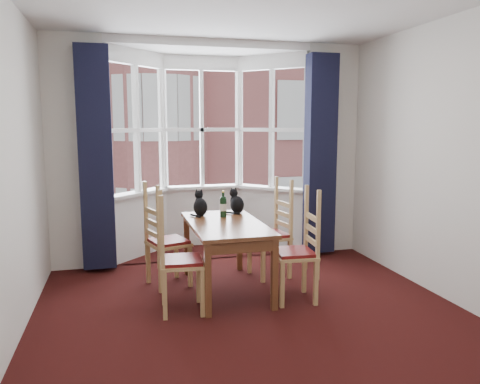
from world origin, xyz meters
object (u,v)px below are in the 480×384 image
object	(u,v)px
chair_right_near	(303,254)
chair_right_far	(276,235)
cat_right	(237,203)
dining_table	(226,231)
wine_bottle	(223,206)
chair_left_near	(172,263)
candle_tall	(144,186)
chair_left_far	(161,244)
cat_left	(200,206)

from	to	relation	value
chair_right_near	chair_right_far	xyz separation A→B (m)	(-0.00, 0.80, 0.00)
chair_right_far	cat_right	world-z (taller)	cat_right
dining_table	chair_right_near	bearing A→B (deg)	-33.19
cat_right	wine_bottle	distance (m)	0.28
chair_left_near	dining_table	bearing A→B (deg)	35.37
dining_table	candle_tall	xyz separation A→B (m)	(-0.75, 1.57, 0.29)
wine_bottle	chair_left_near	bearing A→B (deg)	-131.80
candle_tall	chair_left_far	bearing A→B (deg)	-86.05
chair_left_near	cat_right	distance (m)	1.31
chair_right_near	chair_left_near	bearing A→B (deg)	179.36
chair_right_near	candle_tall	xyz separation A→B (m)	(-1.43, 2.02, 0.47)
chair_right_far	cat_right	bearing A→B (deg)	163.46
chair_right_near	candle_tall	size ratio (longest dim) A/B	6.69
dining_table	chair_right_far	world-z (taller)	chair_right_far
cat_left	chair_right_far	bearing A→B (deg)	-5.35
chair_right_far	dining_table	bearing A→B (deg)	-152.77
chair_left_near	cat_right	world-z (taller)	cat_right
chair_right_near	cat_right	distance (m)	1.10
dining_table	chair_left_near	world-z (taller)	chair_left_near
chair_left_near	chair_right_near	distance (m)	1.30
chair_right_near	cat_left	world-z (taller)	cat_left
chair_right_near	cat_right	bearing A→B (deg)	115.61
dining_table	chair_left_near	distance (m)	0.77
chair_right_far	candle_tall	bearing A→B (deg)	139.64
chair_left_far	cat_right	bearing A→B (deg)	12.11
chair_left_far	candle_tall	xyz separation A→B (m)	(-0.09, 1.28, 0.47)
wine_bottle	candle_tall	distance (m)	1.50
candle_tall	chair_left_near	bearing A→B (deg)	-86.22
chair_right_far	wine_bottle	distance (m)	0.76
chair_left_near	cat_right	xyz separation A→B (m)	(0.85, 0.92, 0.38)
chair_right_far	chair_right_near	bearing A→B (deg)	-89.72
chair_right_far	cat_right	xyz separation A→B (m)	(-0.44, 0.13, 0.38)
candle_tall	chair_right_far	bearing A→B (deg)	-40.36
chair_right_near	cat_right	size ratio (longest dim) A/B	3.06
chair_left_near	chair_right_near	xyz separation A→B (m)	(1.30, -0.01, 0.00)
cat_left	wine_bottle	distance (m)	0.27
chair_left_near	cat_left	world-z (taller)	cat_left
dining_table	cat_right	xyz separation A→B (m)	(0.24, 0.48, 0.21)
chair_left_near	chair_left_far	xyz separation A→B (m)	(-0.04, 0.73, 0.00)
chair_left_far	chair_right_far	distance (m)	1.34
chair_left_near	chair_right_far	world-z (taller)	same
wine_bottle	candle_tall	xyz separation A→B (m)	(-0.78, 1.27, 0.08)
cat_right	chair_right_near	bearing A→B (deg)	-64.39
wine_bottle	dining_table	bearing A→B (deg)	-97.47
chair_right_near	chair_right_far	size ratio (longest dim) A/B	1.00
candle_tall	chair_right_near	bearing A→B (deg)	-54.59
wine_bottle	chair_right_far	bearing A→B (deg)	5.16
chair_left_far	cat_right	distance (m)	0.99
chair_left_near	cat_right	bearing A→B (deg)	47.11
dining_table	cat_left	size ratio (longest dim) A/B	4.59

